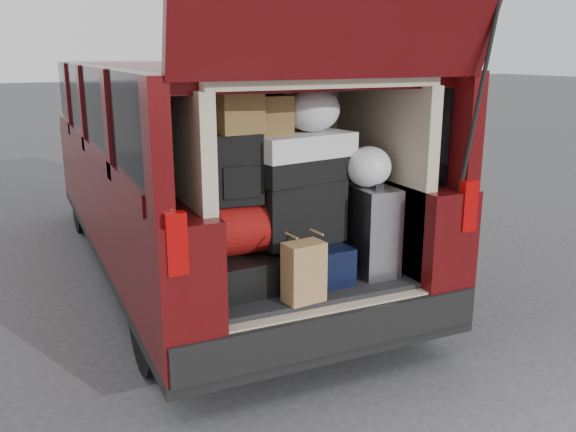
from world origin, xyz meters
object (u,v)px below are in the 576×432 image
(silver_roller, at_px, (372,230))
(kraft_bag, at_px, (304,272))
(backpack, at_px, (236,169))
(red_duffel, at_px, (242,228))
(navy_hardshell, at_px, (304,260))
(black_soft_case, at_px, (297,211))
(black_hardshell, at_px, (236,271))
(twotone_duffel, at_px, (301,157))

(silver_roller, xyz_separation_m, kraft_bag, (-0.58, -0.24, -0.10))
(backpack, bearing_deg, red_duffel, 26.66)
(silver_roller, bearing_deg, navy_hardshell, 172.86)
(backpack, bearing_deg, black_soft_case, 10.84)
(black_hardshell, bearing_deg, navy_hardshell, -9.11)
(black_hardshell, relative_size, kraft_bag, 1.49)
(black_hardshell, bearing_deg, silver_roller, -11.54)
(silver_roller, relative_size, kraft_bag, 1.61)
(twotone_duffel, bearing_deg, backpack, 173.80)
(navy_hardshell, bearing_deg, red_duffel, 171.87)
(black_hardshell, height_order, black_soft_case, black_soft_case)
(black_soft_case, bearing_deg, kraft_bag, -116.64)
(black_hardshell, relative_size, backpack, 1.28)
(silver_roller, distance_m, twotone_duffel, 0.64)
(navy_hardshell, distance_m, black_soft_case, 0.30)
(kraft_bag, distance_m, black_soft_case, 0.47)
(silver_roller, distance_m, black_soft_case, 0.48)
(backpack, bearing_deg, kraft_bag, -47.32)
(kraft_bag, xyz_separation_m, twotone_duffel, (0.16, 0.38, 0.57))
(black_hardshell, height_order, silver_roller, silver_roller)
(black_hardshell, xyz_separation_m, navy_hardshell, (0.42, -0.03, 0.01))
(navy_hardshell, xyz_separation_m, red_duffel, (-0.38, 0.04, 0.24))
(navy_hardshell, height_order, black_soft_case, black_soft_case)
(backpack, distance_m, twotone_duffel, 0.42)
(red_duffel, relative_size, backpack, 1.18)
(black_hardshell, relative_size, twotone_duffel, 0.81)
(navy_hardshell, distance_m, backpack, 0.72)
(backpack, bearing_deg, black_hardshell, 157.69)
(red_duffel, relative_size, black_soft_case, 0.90)
(silver_roller, bearing_deg, backpack, 175.61)
(black_soft_case, relative_size, twotone_duffel, 0.84)
(navy_hardshell, bearing_deg, black_hardshell, 172.94)
(red_duffel, xyz_separation_m, black_soft_case, (0.36, 0.02, 0.06))
(black_hardshell, distance_m, navy_hardshell, 0.43)
(black_hardshell, xyz_separation_m, backpack, (0.01, -0.01, 0.60))
(silver_roller, bearing_deg, twotone_duffel, 164.87)
(navy_hardshell, xyz_separation_m, kraft_bag, (-0.16, -0.32, 0.06))
(backpack, relative_size, twotone_duffel, 0.64)
(navy_hardshell, bearing_deg, black_soft_case, 105.91)
(black_hardshell, distance_m, kraft_bag, 0.44)
(black_soft_case, xyz_separation_m, twotone_duffel, (0.02, 0.00, 0.32))
(navy_hardshell, relative_size, silver_roller, 0.95)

